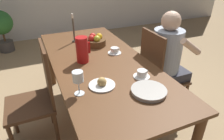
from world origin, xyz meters
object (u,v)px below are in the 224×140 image
(teacup_near_person, at_px, (142,74))
(candlestick_tall, at_px, (74,31))
(chair_opposite, at_px, (37,96))
(wine_glass_water, at_px, (78,78))
(chair_person_side, at_px, (158,74))
(potted_plant, at_px, (1,26))
(red_pitcher, at_px, (82,50))
(person_seated, at_px, (169,57))
(serving_tray, at_px, (149,91))
(fruit_bowl, at_px, (95,41))
(bread_plate, at_px, (102,84))
(teacup_across, at_px, (115,51))

(teacup_near_person, bearing_deg, candlestick_tall, 106.74)
(chair_opposite, relative_size, wine_glass_water, 5.34)
(chair_person_side, xyz_separation_m, potted_plant, (-1.67, 2.71, -0.01))
(red_pitcher, distance_m, teacup_near_person, 0.61)
(chair_person_side, xyz_separation_m, person_seated, (0.10, -0.01, 0.19))
(serving_tray, distance_m, potted_plant, 3.44)
(red_pitcher, relative_size, fruit_bowl, 1.05)
(person_seated, bearing_deg, candlestick_tall, -132.93)
(teacup_near_person, height_order, fruit_bowl, fruit_bowl)
(bread_plate, bearing_deg, candlestick_tall, 87.66)
(red_pitcher, bearing_deg, serving_tray, -66.48)
(chair_opposite, bearing_deg, candlestick_tall, -39.05)
(wine_glass_water, bearing_deg, chair_opposite, 125.44)
(chair_opposite, height_order, potted_plant, chair_opposite)
(chair_person_side, height_order, red_pitcher, chair_person_side)
(serving_tray, bearing_deg, fruit_bowl, 92.86)
(person_seated, bearing_deg, wine_glass_water, -73.44)
(red_pitcher, xyz_separation_m, teacup_across, (0.36, 0.06, -0.10))
(chair_person_side, xyz_separation_m, teacup_across, (-0.42, 0.24, 0.25))
(red_pitcher, xyz_separation_m, serving_tray, (0.30, -0.70, -0.11))
(wine_glass_water, distance_m, teacup_near_person, 0.56)
(fruit_bowl, relative_size, potted_plant, 0.29)
(candlestick_tall, xyz_separation_m, potted_plant, (-0.95, 1.96, -0.36))
(teacup_across, xyz_separation_m, fruit_bowl, (-0.11, 0.29, 0.03))
(teacup_across, relative_size, serving_tray, 0.53)
(candlestick_tall, bearing_deg, person_seated, -42.93)
(chair_person_side, distance_m, chair_opposite, 1.25)
(person_seated, xyz_separation_m, potted_plant, (-1.76, 2.72, -0.20))
(chair_person_side, bearing_deg, red_pitcher, -103.06)
(chair_person_side, relative_size, wine_glass_water, 5.34)
(person_seated, xyz_separation_m, candlestick_tall, (-0.82, 0.76, 0.16))
(fruit_bowl, bearing_deg, bread_plate, -105.88)
(person_seated, xyz_separation_m, teacup_across, (-0.51, 0.26, 0.06))
(teacup_across, xyz_separation_m, serving_tray, (-0.06, -0.76, -0.01))
(red_pitcher, height_order, potted_plant, red_pitcher)
(person_seated, distance_m, wine_glass_water, 1.11)
(chair_opposite, xyz_separation_m, teacup_across, (0.83, 0.15, 0.25))
(teacup_near_person, relative_size, potted_plant, 0.18)
(chair_person_side, bearing_deg, teacup_across, -120.32)
(red_pitcher, relative_size, candlestick_tall, 0.74)
(fruit_bowl, bearing_deg, serving_tray, -87.14)
(person_seated, xyz_separation_m, bread_plate, (-0.86, -0.28, 0.05))
(serving_tray, bearing_deg, red_pitcher, 113.52)
(teacup_across, height_order, potted_plant, same)
(teacup_near_person, xyz_separation_m, fruit_bowl, (-0.12, 0.82, 0.03))
(bread_plate, distance_m, potted_plant, 3.14)
(chair_opposite, relative_size, person_seated, 0.84)
(bread_plate, xyz_separation_m, fruit_bowl, (0.23, 0.82, 0.04))
(bread_plate, height_order, potted_plant, bread_plate)
(chair_opposite, xyz_separation_m, red_pitcher, (0.47, 0.09, 0.34))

